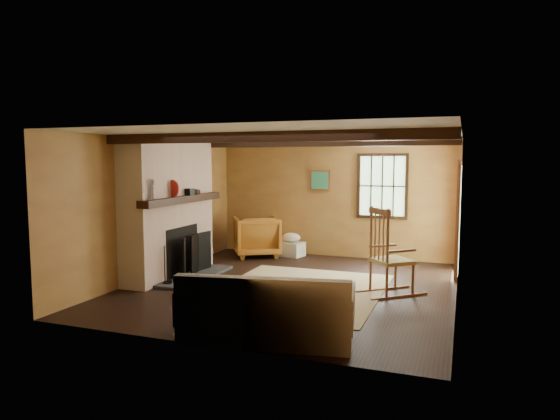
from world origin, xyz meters
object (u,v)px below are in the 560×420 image
at_px(rocking_chair, 389,258).
at_px(sofa, 268,315).
at_px(laundry_basket, 291,249).
at_px(armchair, 257,236).
at_px(fireplace, 170,213).

bearing_deg(rocking_chair, sofa, 116.26).
bearing_deg(laundry_basket, sofa, -74.05).
distance_m(laundry_basket, armchair, 0.78).
height_order(rocking_chair, sofa, rocking_chair).
bearing_deg(sofa, rocking_chair, 56.98).
bearing_deg(armchair, laundry_basket, 169.06).
distance_m(rocking_chair, laundry_basket, 3.35).
distance_m(rocking_chair, sofa, 2.64).
bearing_deg(fireplace, rocking_chair, 1.15).
xyz_separation_m(fireplace, rocking_chair, (3.75, 0.08, -0.54)).
relative_size(rocking_chair, armchair, 1.43).
relative_size(sofa, armchair, 2.22).
height_order(fireplace, sofa, fireplace).
distance_m(sofa, laundry_basket, 4.96).
xyz_separation_m(rocking_chair, laundry_basket, (-2.36, 2.34, -0.41)).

